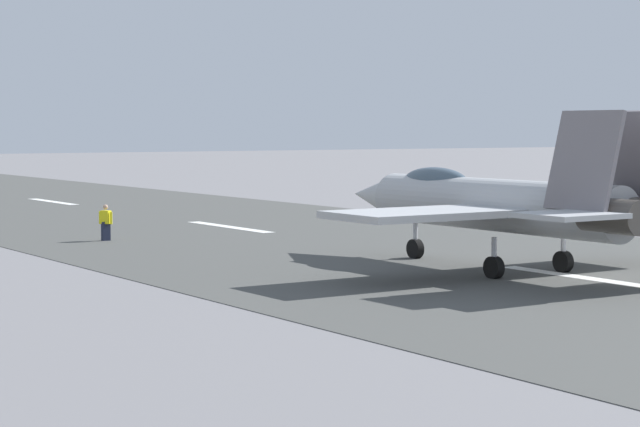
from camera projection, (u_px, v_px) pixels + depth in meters
The scene contains 6 objects.
ground_plane at pixel (580, 278), 40.23m from camera, with size 400.00×400.00×0.00m, color slate.
runway_strip at pixel (580, 277), 40.22m from camera, with size 240.00×26.00×0.02m.
fighter_jet at pixel (496, 203), 42.05m from camera, with size 15.93×14.13×5.60m.
crew_person at pixel (106, 223), 53.19m from camera, with size 0.61×0.47×1.63m.
marker_cone_mid at pixel (606, 230), 55.92m from camera, with size 0.44×0.44×0.55m, color orange.
marker_cone_far at pixel (442, 214), 66.08m from camera, with size 0.44×0.44×0.55m, color orange.
Camera 1 is at (-28.59, 29.28, 5.05)m, focal length 66.93 mm.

